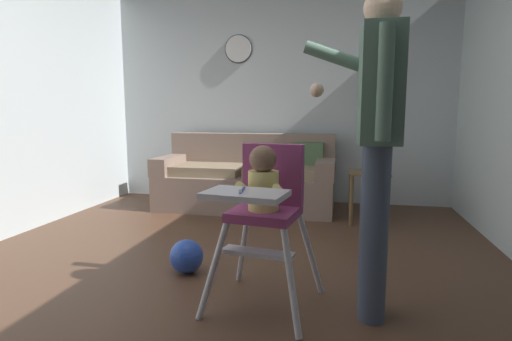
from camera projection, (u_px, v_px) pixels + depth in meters
name	position (u px, v px, depth m)	size (l,w,h in m)	color
ground	(207.00, 299.00, 2.55)	(5.78, 7.14, 0.10)	brown
wall_far	(278.00, 98.00, 5.07)	(4.98, 0.06, 2.60)	silver
couch	(248.00, 180.00, 4.76)	(2.03, 0.86, 0.86)	gray
high_chair	(265.00, 196.00, 2.27)	(0.68, 0.79, 0.94)	silver
adult_standing	(376.00, 138.00, 2.11)	(0.51, 0.49, 1.72)	#404C60
toy_ball	(186.00, 256.00, 2.82)	(0.24, 0.24, 0.24)	#284CB7
side_table	(369.00, 186.00, 4.09)	(0.40, 0.40, 0.52)	brown
sippy_cup	(373.00, 167.00, 4.06)	(0.07, 0.07, 0.10)	gold
wall_clock	(238.00, 49.00, 5.05)	(0.35, 0.04, 0.35)	white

